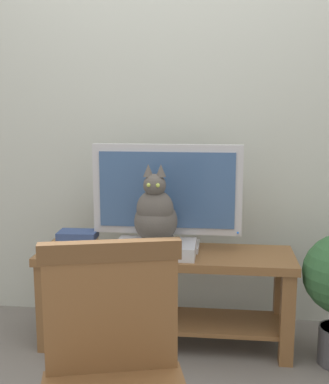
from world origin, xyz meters
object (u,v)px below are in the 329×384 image
object	(u,v)px
cat	(156,215)
wooden_chair	(114,375)
tv	(167,195)
tv_stand	(166,281)
book_stack	(78,239)
media_box	(156,248)

from	to	relation	value
cat	wooden_chair	xyz separation A→B (m)	(0.03, -1.18, -0.21)
tv	wooden_chair	size ratio (longest dim) A/B	0.89
tv_stand	book_stack	distance (m)	0.54
tv	book_stack	world-z (taller)	tv
cat	tv_stand	bearing A→B (deg)	57.57
tv	cat	bearing A→B (deg)	-107.22
tv	cat	distance (m)	0.17
media_box	cat	distance (m)	0.19
cat	wooden_chair	world-z (taller)	cat
tv_stand	wooden_chair	distance (m)	1.26
media_box	cat	bearing A→B (deg)	-85.13
media_box	book_stack	size ratio (longest dim) A/B	1.94
book_stack	wooden_chair	bearing A→B (deg)	-69.58
media_box	tv_stand	bearing A→B (deg)	50.44
cat	wooden_chair	distance (m)	1.20
wooden_chair	media_box	bearing A→B (deg)	91.55
tv	book_stack	distance (m)	0.56
tv_stand	cat	distance (m)	0.39
media_box	cat	xyz separation A→B (m)	(0.00, -0.01, 0.19)
wooden_chair	cat	bearing A→B (deg)	91.51
tv	wooden_chair	world-z (taller)	tv
cat	wooden_chair	size ratio (longest dim) A/B	0.46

